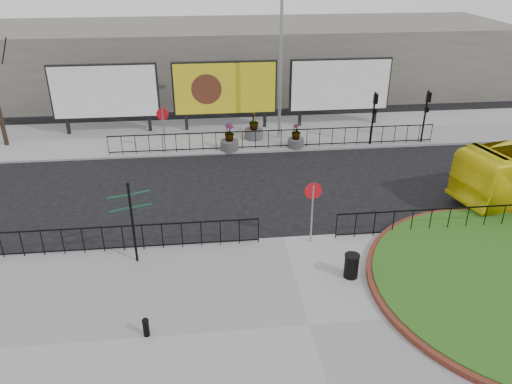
{
  "coord_description": "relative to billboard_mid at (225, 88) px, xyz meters",
  "views": [
    {
      "loc": [
        -2.84,
        -16.31,
        10.35
      ],
      "look_at": [
        -0.88,
        1.62,
        1.32
      ],
      "focal_mm": 35.0,
      "sensor_mm": 36.0,
      "label": 1
    }
  ],
  "objects": [
    {
      "name": "litter_bin",
      "position": [
        3.4,
        -15.74,
        -2.04
      ],
      "size": [
        0.52,
        0.52,
        0.87
      ],
      "color": "black",
      "rests_on": "pavement_near"
    },
    {
      "name": "pavement_far",
      "position": [
        1.5,
        -0.97,
        -2.54
      ],
      "size": [
        44.0,
        6.0,
        0.12
      ],
      "primitive_type": "cube",
      "color": "gray",
      "rests_on": "ground"
    },
    {
      "name": "billboard_mid",
      "position": [
        0.0,
        0.0,
        0.0
      ],
      "size": [
        6.2,
        0.31,
        4.1
      ],
      "color": "black",
      "rests_on": "pavement_far"
    },
    {
      "name": "billboard_left",
      "position": [
        -7.0,
        0.0,
        0.0
      ],
      "size": [
        6.2,
        0.31,
        4.1
      ],
      "color": "black",
      "rests_on": "pavement_far"
    },
    {
      "name": "railing_far",
      "position": [
        2.5,
        -3.67,
        -1.93
      ],
      "size": [
        18.0,
        0.1,
        1.1
      ],
      "primitive_type": null,
      "color": "black",
      "rests_on": "pavement_far"
    },
    {
      "name": "signal_pole_b",
      "position": [
        11.0,
        -3.63,
        -0.5
      ],
      "size": [
        0.22,
        0.26,
        3.0
      ],
      "color": "black",
      "rests_on": "pavement_far"
    },
    {
      "name": "lamp_post",
      "position": [
        3.01,
        -1.97,
        2.23
      ],
      "size": [
        0.74,
        0.18,
        9.23
      ],
      "color": "gray",
      "rests_on": "pavement_far"
    },
    {
      "name": "fingerpost_sign",
      "position": [
        -3.97,
        -13.97,
        -0.6
      ],
      "size": [
        1.44,
        0.65,
        3.11
      ],
      "rotation": [
        0.0,
        0.0,
        0.25
      ],
      "color": "black",
      "rests_on": "pavement_near"
    },
    {
      "name": "bollard",
      "position": [
        -3.29,
        -17.89,
        -2.14
      ],
      "size": [
        0.2,
        0.2,
        0.63
      ],
      "color": "black",
      "rests_on": "pavement_near"
    },
    {
      "name": "planter_a",
      "position": [
        -0.0,
        -3.57,
        -1.96
      ],
      "size": [
        1.0,
        1.0,
        1.48
      ],
      "color": "#4C4C4F",
      "rests_on": "pavement_far"
    },
    {
      "name": "building_backdrop",
      "position": [
        1.5,
        9.03,
        -0.1
      ],
      "size": [
        40.0,
        10.0,
        5.0
      ],
      "primitive_type": "cube",
      "color": "slate",
      "rests_on": "ground"
    },
    {
      "name": "railing_near_right",
      "position": [
        8.0,
        -13.27,
        -1.93
      ],
      "size": [
        9.0,
        0.1,
        1.1
      ],
      "primitive_type": null,
      "color": "black",
      "rests_on": "pavement_near"
    },
    {
      "name": "billboard_right",
      "position": [
        7.0,
        0.0,
        0.0
      ],
      "size": [
        6.2,
        0.31,
        4.1
      ],
      "color": "black",
      "rests_on": "pavement_far"
    },
    {
      "name": "railing_near_left",
      "position": [
        -4.5,
        -13.27,
        -1.93
      ],
      "size": [
        10.0,
        0.1,
        1.1
      ],
      "primitive_type": null,
      "color": "black",
      "rests_on": "pavement_near"
    },
    {
      "name": "speed_sign_far",
      "position": [
        -3.5,
        -3.57,
        -0.68
      ],
      "size": [
        0.64,
        0.07,
        2.47
      ],
      "color": "gray",
      "rests_on": "pavement_far"
    },
    {
      "name": "signal_pole_a",
      "position": [
        8.0,
        -3.63,
        -0.5
      ],
      "size": [
        0.22,
        0.26,
        3.0
      ],
      "color": "black",
      "rests_on": "pavement_far"
    },
    {
      "name": "speed_sign_near",
      "position": [
        2.5,
        -13.37,
        -0.68
      ],
      "size": [
        0.64,
        0.07,
        2.47
      ],
      "color": "gray",
      "rests_on": "pavement_near"
    },
    {
      "name": "planter_b",
      "position": [
        1.51,
        -1.97,
        -1.92
      ],
      "size": [
        1.06,
        1.06,
        1.58
      ],
      "color": "#4C4C4F",
      "rests_on": "pavement_far"
    },
    {
      "name": "pavement_near",
      "position": [
        1.5,
        -17.97,
        -2.54
      ],
      "size": [
        30.0,
        10.0,
        0.12
      ],
      "primitive_type": "cube",
      "color": "gray",
      "rests_on": "ground"
    },
    {
      "name": "ground",
      "position": [
        1.5,
        -12.97,
        -2.6
      ],
      "size": [
        90.0,
        90.0,
        0.0
      ],
      "primitive_type": "plane",
      "color": "black",
      "rests_on": "ground"
    },
    {
      "name": "planter_c",
      "position": [
        3.7,
        -3.57,
        -1.96
      ],
      "size": [
        0.9,
        0.9,
        1.4
      ],
      "color": "#4C4C4F",
      "rests_on": "pavement_far"
    }
  ]
}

